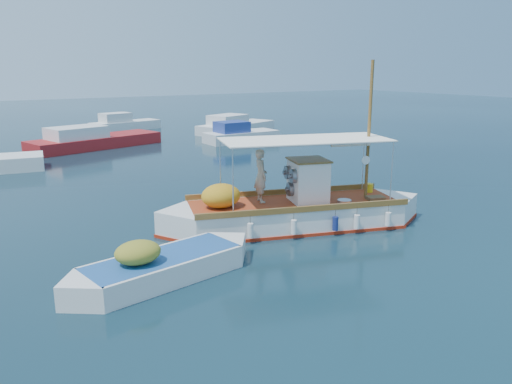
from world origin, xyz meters
TOP-DOWN VIEW (x-y plane):
  - ground at (0.00, 0.00)m, footprint 160.00×160.00m
  - fishing_caique at (-0.22, -0.51)m, footprint 9.41×4.73m
  - dinghy at (-5.95, -2.36)m, footprint 5.77×2.35m
  - bg_boat_n at (-1.65, 21.37)m, footprint 9.65×5.10m
  - bg_boat_ne at (8.60, 18.33)m, footprint 5.65×2.30m
  - bg_boat_e at (11.15, 23.49)m, footprint 8.21×5.17m
  - bg_boat_far_n at (3.41, 30.14)m, footprint 6.48×3.17m

SIDE VIEW (x-z plane):
  - ground at x=0.00m, z-range 0.00..0.00m
  - dinghy at x=-5.95m, z-range -0.42..1.01m
  - bg_boat_n at x=-1.65m, z-range -0.41..1.39m
  - bg_boat_ne at x=8.60m, z-range -0.41..1.39m
  - bg_boat_e at x=11.15m, z-range -0.41..1.39m
  - bg_boat_far_n at x=3.41m, z-range -0.41..1.39m
  - fishing_caique at x=-0.22m, z-range -2.47..3.55m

